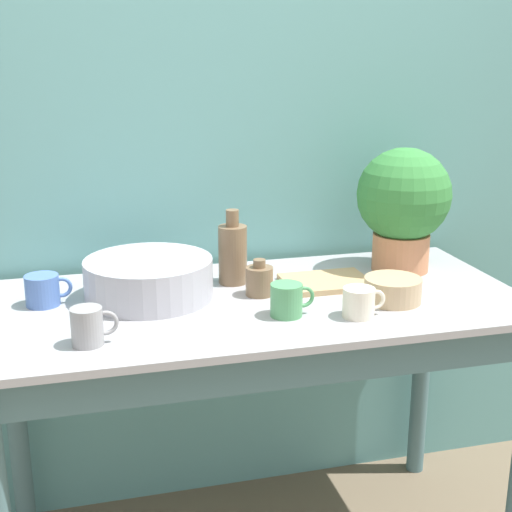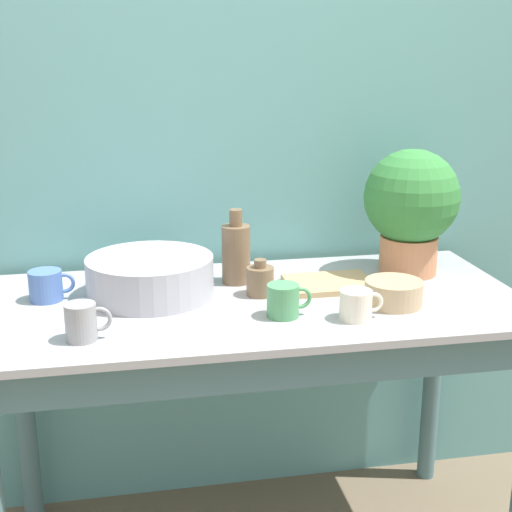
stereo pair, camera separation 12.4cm
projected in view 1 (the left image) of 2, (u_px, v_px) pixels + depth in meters
name	position (u px, v px, depth m)	size (l,w,h in m)	color
wall_back	(223.00, 140.00, 2.19)	(6.00, 0.05, 2.40)	#609E9E
counter_table	(259.00, 354.00, 1.94)	(1.45, 0.69, 0.82)	slate
potted_plant	(403.00, 202.00, 2.12)	(0.28, 0.28, 0.37)	tan
bowl_wash_large	(149.00, 279.00, 1.92)	(0.35, 0.35, 0.11)	#A8A8B2
bottle_tall	(233.00, 253.00, 2.03)	(0.08, 0.08, 0.22)	brown
bottle_short	(259.00, 280.00, 1.94)	(0.08, 0.08, 0.10)	brown
mug_green	(287.00, 300.00, 1.79)	(0.12, 0.08, 0.08)	#4C935B
mug_grey	(88.00, 326.00, 1.62)	(0.11, 0.07, 0.09)	gray
mug_cream	(360.00, 302.00, 1.79)	(0.11, 0.08, 0.08)	beige
mug_blue	(43.00, 290.00, 1.87)	(0.12, 0.09, 0.08)	#4C70B7
bowl_small_tan	(393.00, 290.00, 1.90)	(0.15, 0.15, 0.07)	tan
tray_board	(326.00, 282.00, 2.04)	(0.24, 0.18, 0.02)	tan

